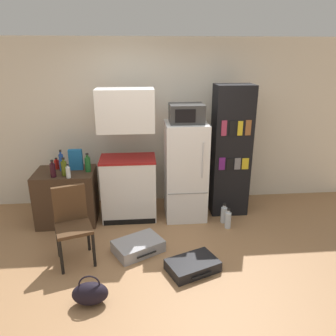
% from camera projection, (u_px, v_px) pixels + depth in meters
% --- Properties ---
extents(ground_plane, '(24.00, 24.00, 0.00)m').
position_uv_depth(ground_plane, '(163.00, 269.00, 3.82)').
color(ground_plane, '#A3754C').
extents(wall_back, '(6.40, 0.10, 2.61)m').
position_uv_depth(wall_back, '(166.00, 123.00, 5.27)').
color(wall_back, silver).
rests_on(wall_back, ground_plane).
extents(side_table, '(0.84, 0.61, 0.78)m').
position_uv_depth(side_table, '(67.00, 196.00, 4.79)').
color(side_table, '#422D1E').
rests_on(side_table, ground_plane).
extents(kitchen_hutch, '(0.80, 0.52, 1.93)m').
position_uv_depth(kitchen_hutch, '(128.00, 163.00, 4.75)').
color(kitchen_hutch, white).
rests_on(kitchen_hutch, ground_plane).
extents(refrigerator, '(0.60, 0.60, 1.45)m').
position_uv_depth(refrigerator, '(185.00, 171.00, 4.84)').
color(refrigerator, white).
rests_on(refrigerator, ground_plane).
extents(microwave, '(0.47, 0.39, 0.26)m').
position_uv_depth(microwave, '(187.00, 113.00, 4.55)').
color(microwave, '#333333').
rests_on(microwave, refrigerator).
extents(bookshelf, '(0.55, 0.40, 1.96)m').
position_uv_depth(bookshelf, '(231.00, 151.00, 4.90)').
color(bookshelf, black).
rests_on(bookshelf, ground_plane).
extents(bottle_olive_oil, '(0.08, 0.08, 0.25)m').
position_uv_depth(bottle_olive_oil, '(64.00, 168.00, 4.48)').
color(bottle_olive_oil, '#566619').
rests_on(bottle_olive_oil, side_table).
extents(bottle_green_tall, '(0.08, 0.08, 0.27)m').
position_uv_depth(bottle_green_tall, '(88.00, 164.00, 4.62)').
color(bottle_green_tall, '#1E6028').
rests_on(bottle_green_tall, side_table).
extents(bottle_blue_soda, '(0.06, 0.06, 0.31)m').
position_uv_depth(bottle_blue_soda, '(61.00, 162.00, 4.66)').
color(bottle_blue_soda, '#1E47A3').
rests_on(bottle_blue_soda, side_table).
extents(bottle_clear_short, '(0.06, 0.06, 0.19)m').
position_uv_depth(bottle_clear_short, '(68.00, 172.00, 4.40)').
color(bottle_clear_short, silver).
rests_on(bottle_clear_short, side_table).
extents(bottle_wine_dark, '(0.07, 0.07, 0.24)m').
position_uv_depth(bottle_wine_dark, '(53.00, 170.00, 4.42)').
color(bottle_wine_dark, black).
rests_on(bottle_wine_dark, side_table).
extents(bottle_ketchup_red, '(0.07, 0.07, 0.17)m').
position_uv_depth(bottle_ketchup_red, '(57.00, 164.00, 4.74)').
color(bottle_ketchup_red, '#AD1914').
rests_on(bottle_ketchup_red, side_table).
extents(cereal_box, '(0.19, 0.07, 0.30)m').
position_uv_depth(cereal_box, '(76.00, 160.00, 4.69)').
color(cereal_box, '#1E66A8').
rests_on(cereal_box, side_table).
extents(chair, '(0.50, 0.51, 0.92)m').
position_uv_depth(chair, '(72.00, 218.00, 3.86)').
color(chair, black).
rests_on(chair, ground_plane).
extents(suitcase_large_flat, '(0.67, 0.56, 0.13)m').
position_uv_depth(suitcase_large_flat, '(193.00, 265.00, 3.78)').
color(suitcase_large_flat, black).
rests_on(suitcase_large_flat, ground_plane).
extents(suitcase_small_flat, '(0.70, 0.63, 0.15)m').
position_uv_depth(suitcase_small_flat, '(138.00, 246.00, 4.13)').
color(suitcase_small_flat, '#99999E').
rests_on(suitcase_small_flat, ground_plane).
extents(handbag, '(0.36, 0.20, 0.33)m').
position_uv_depth(handbag, '(90.00, 293.00, 3.26)').
color(handbag, black).
rests_on(handbag, ground_plane).
extents(water_bottle_front, '(0.09, 0.09, 0.30)m').
position_uv_depth(water_bottle_front, '(228.00, 220.00, 4.68)').
color(water_bottle_front, silver).
rests_on(water_bottle_front, ground_plane).
extents(water_bottle_middle, '(0.09, 0.09, 0.30)m').
position_uv_depth(water_bottle_middle, '(224.00, 214.00, 4.83)').
color(water_bottle_middle, silver).
rests_on(water_bottle_middle, ground_plane).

